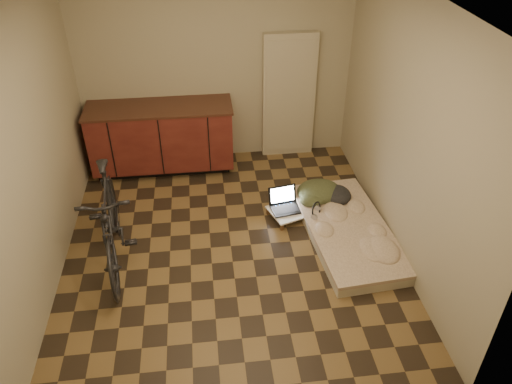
{
  "coord_description": "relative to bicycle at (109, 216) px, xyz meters",
  "views": [
    {
      "loc": [
        -0.22,
        -4.13,
        3.59
      ],
      "look_at": [
        0.3,
        0.21,
        0.55
      ],
      "focal_mm": 35.0,
      "sensor_mm": 36.0,
      "label": 1
    }
  ],
  "objects": [
    {
      "name": "cabinets",
      "position": [
        0.45,
        1.75,
        -0.09
      ],
      "size": [
        1.84,
        0.62,
        0.91
      ],
      "color": "black",
      "rests_on": "ground"
    },
    {
      "name": "futon",
      "position": [
        2.5,
        0.06,
        -0.48
      ],
      "size": [
        0.99,
        1.83,
        0.15
      ],
      "rotation": [
        0.0,
        0.0,
        0.08
      ],
      "color": "beige",
      "rests_on": "ground"
    },
    {
      "name": "bicycle",
      "position": [
        0.0,
        0.0,
        0.0
      ],
      "size": [
        0.71,
        1.78,
        1.12
      ],
      "primitive_type": "imported",
      "rotation": [
        0.0,
        0.0,
        0.12
      ],
      "color": "black",
      "rests_on": "ground"
    },
    {
      "name": "headphones",
      "position": [
        2.19,
        0.3,
        -0.34
      ],
      "size": [
        0.29,
        0.29,
        0.14
      ],
      "primitive_type": null,
      "rotation": [
        0.0,
        0.0,
        0.89
      ],
      "color": "black",
      "rests_on": "futon"
    },
    {
      "name": "appliance_panel",
      "position": [
        2.15,
        1.99,
        0.29
      ],
      "size": [
        0.7,
        0.1,
        1.7
      ],
      "primitive_type": "cube",
      "color": "beige",
      "rests_on": "ground"
    },
    {
      "name": "room_shell",
      "position": [
        1.2,
        0.05,
        0.74
      ],
      "size": [
        3.5,
        4.0,
        2.6
      ],
      "color": "brown",
      "rests_on": "ground"
    },
    {
      "name": "clothing_pile",
      "position": [
        2.37,
        0.66,
        -0.3
      ],
      "size": [
        0.59,
        0.51,
        0.22
      ],
      "primitive_type": null,
      "rotation": [
        0.0,
        0.0,
        0.08
      ],
      "color": "#384025",
      "rests_on": "futon"
    },
    {
      "name": "mouse",
      "position": [
        2.17,
        0.58,
        -0.44
      ],
      "size": [
        0.08,
        0.1,
        0.03
      ],
      "primitive_type": "ellipsoid",
      "rotation": [
        0.0,
        0.0,
        0.42
      ],
      "color": "white",
      "rests_on": "lap_desk"
    },
    {
      "name": "lap_desk",
      "position": [
        2.0,
        0.51,
        -0.47
      ],
      "size": [
        0.71,
        0.58,
        0.1
      ],
      "rotation": [
        0.0,
        0.0,
        0.34
      ],
      "color": "brown",
      "rests_on": "ground"
    },
    {
      "name": "laptop",
      "position": [
        1.87,
        0.54,
        -0.41
      ],
      "size": [
        0.38,
        0.35,
        0.23
      ],
      "rotation": [
        0.0,
        0.0,
        0.17
      ],
      "color": "black",
      "rests_on": "lap_desk"
    }
  ]
}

